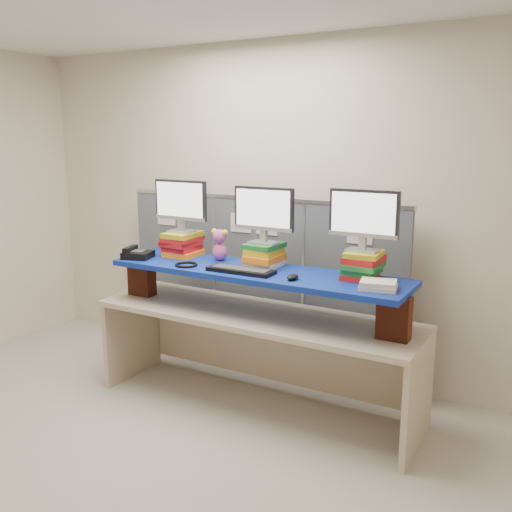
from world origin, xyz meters
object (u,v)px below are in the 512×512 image
Objects in this scene: monitor_center at (264,212)px; monitor_right at (364,217)px; desk at (256,332)px; keyboard at (241,270)px; monitor_left at (181,203)px; desk_phone at (137,254)px; blue_board at (256,272)px.

monitor_right reaches higher than monitor_center.
desk is 5.18× the size of monitor_right.
monitor_right reaches higher than desk.
monitor_right is 0.96× the size of keyboard.
keyboard is at bearing -163.05° from monitor_right.
keyboard is at bearing -101.12° from monitor_center.
monitor_left is at bearing 171.05° from desk.
monitor_left is 0.53m from desk_phone.
blue_board is 8.75× the size of desk_phone.
keyboard is 1.93× the size of desk_phone.
blue_board is 1.02m from desk_phone.
desk_phone is (-1.01, -0.14, 0.51)m from desk.
monitor_right is 1.82m from desk_phone.
desk_phone reaches higher than desk.
monitor_center reaches higher than blue_board.
desk is at bearing -8.56° from desk_phone.
monitor_center is (-0.00, 0.12, 0.88)m from desk.
desk is 1.18m from monitor_right.
monitor_center is 1.00× the size of monitor_right.
keyboard is (-0.05, -0.13, 0.49)m from desk.
blue_board reaches higher than desk.
blue_board is 0.88m from monitor_right.
monitor_center is (-0.00, 0.12, 0.43)m from blue_board.
monitor_left is at bearing -180.00° from monitor_right.
monitor_left is at bearing -180.00° from monitor_center.
monitor_center is at bearing 180.00° from monitor_right.
monitor_left reaches higher than monitor_right.
monitor_left is 1.00× the size of monitor_center.
keyboard is at bearing -111.94° from desk.
desk_phone is (-1.01, -0.14, 0.05)m from blue_board.
desk is 5.18× the size of monitor_left.
blue_board is 0.44m from monitor_center.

